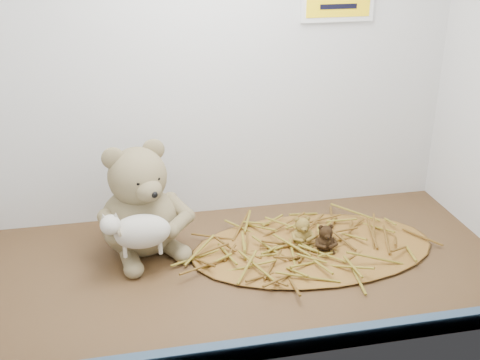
{
  "coord_description": "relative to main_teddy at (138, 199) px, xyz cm",
  "views": [
    {
      "loc": [
        -23.26,
        -111.58,
        72.03
      ],
      "look_at": [
        0.71,
        3.81,
        19.97
      ],
      "focal_mm": 45.0,
      "sensor_mm": 36.0,
      "label": 1
    }
  ],
  "objects": [
    {
      "name": "mini_teddy_brown",
      "position": [
        41.5,
        -9.85,
        -8.92
      ],
      "size": [
        5.79,
        6.06,
        6.56
      ],
      "primitive_type": null,
      "rotation": [
        0.0,
        0.0,
        -0.09
      ],
      "color": "black",
      "rests_on": "straw_bed"
    },
    {
      "name": "main_teddy",
      "position": [
        0.0,
        0.0,
        0.0
      ],
      "size": [
        28.33,
        29.0,
        26.63
      ],
      "primitive_type": null,
      "rotation": [
        0.0,
        0.0,
        0.38
      ],
      "color": "#857951",
      "rests_on": "shelf_floor"
    },
    {
      "name": "straw_bed",
      "position": [
        39.32,
        -7.89,
        -12.76
      ],
      "size": [
        57.68,
        33.49,
        1.12
      ],
      "primitive_type": "ellipsoid",
      "color": "brown",
      "rests_on": "shelf_floor"
    },
    {
      "name": "mini_teddy_tan",
      "position": [
        37.14,
        -5.93,
        -8.69
      ],
      "size": [
        5.79,
        6.1,
        7.02
      ],
      "primitive_type": null,
      "rotation": [
        0.0,
        0.0,
        -0.02
      ],
      "color": "brown",
      "rests_on": "straw_bed"
    },
    {
      "name": "toy_lamb",
      "position": [
        0.0,
        -9.54,
        -3.13
      ],
      "size": [
        16.29,
        9.94,
        10.53
      ],
      "primitive_type": null,
      "color": "beige",
      "rests_on": "main_teddy"
    },
    {
      "name": "alcove_shell",
      "position": [
        20.95,
        -3.69,
        31.68
      ],
      "size": [
        120.4,
        60.2,
        90.4
      ],
      "color": "#3B2514",
      "rests_on": "ground"
    },
    {
      "name": "front_rail",
      "position": [
        20.95,
        -41.49,
        -11.52
      ],
      "size": [
        119.28,
        2.2,
        3.6
      ],
      "primitive_type": "cube",
      "color": "#344863",
      "rests_on": "shelf_floor"
    }
  ]
}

